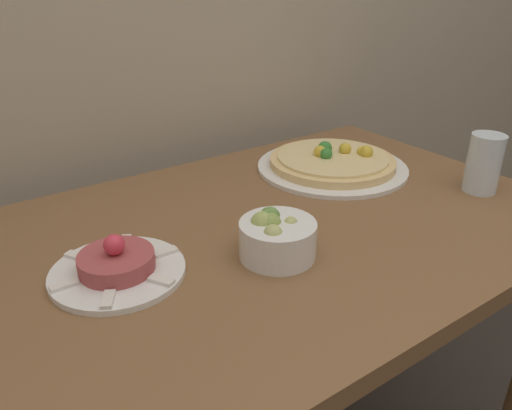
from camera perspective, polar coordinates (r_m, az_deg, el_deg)
The scene contains 5 objects.
dining_table at distance 0.99m, azimuth 1.67°, elevation -8.33°, with size 1.15×0.74×0.78m.
pizza_plate at distance 1.19m, azimuth 8.74°, elevation 4.81°, with size 0.35×0.35×0.06m.
tartare_plate at distance 0.80m, azimuth -15.58°, elevation -6.77°, with size 0.21×0.21×0.07m.
small_bowl at distance 0.82m, azimuth 2.29°, elevation -3.60°, with size 0.13×0.13×0.08m.
drinking_glass at distance 1.15m, azimuth 24.60°, elevation 4.35°, with size 0.07×0.07×0.12m.
Camera 1 is at (-0.50, -0.29, 1.22)m, focal length 35.00 mm.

